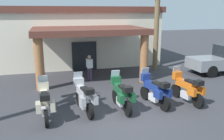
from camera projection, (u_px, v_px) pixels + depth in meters
The scene contains 9 objects.
ground_plane at pixel (125, 117), 9.81m from camera, with size 80.00×80.00×0.00m, color #38383D.
motel_building at pixel (78, 35), 19.86m from camera, with size 13.00×11.08×4.60m.
motorcycle_cream at pixel (45, 102), 9.52m from camera, with size 0.70×2.21×1.61m.
motorcycle_silver at pixel (84, 97), 10.14m from camera, with size 0.76×2.21×1.61m.
motorcycle_green at pixel (122, 95), 10.42m from camera, with size 0.71×2.21×1.61m.
motorcycle_blue at pixel (155, 91), 10.92m from camera, with size 0.80×2.21×1.61m.
motorcycle_orange at pixel (187, 88), 11.25m from camera, with size 0.75×2.21×1.61m.
pedestrian at pixel (90, 66), 14.82m from camera, with size 0.36×0.44×1.62m.
palm_tree_near_portico at pixel (157, 8), 16.77m from camera, with size 1.94×2.07×6.51m.
Camera 1 is at (-3.23, -8.47, 4.27)m, focal length 37.98 mm.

